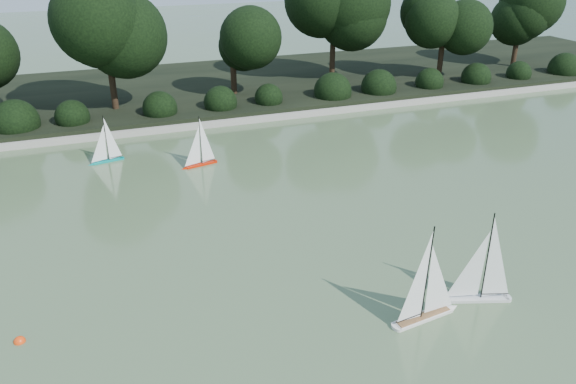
{
  "coord_description": "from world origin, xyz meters",
  "views": [
    {
      "loc": [
        -3.79,
        -7.1,
        5.38
      ],
      "look_at": [
        -0.34,
        2.34,
        0.7
      ],
      "focal_mm": 35.0,
      "sensor_mm": 36.0,
      "label": 1
    }
  ],
  "objects": [
    {
      "name": "shrub_hedge",
      "position": [
        0.0,
        9.9,
        0.45
      ],
      "size": [
        29.1,
        1.1,
        1.1
      ],
      "color": "black",
      "rests_on": "ground"
    },
    {
      "name": "race_buoy",
      "position": [
        -5.23,
        0.27,
        0.0
      ],
      "size": [
        0.17,
        0.17,
        0.17
      ],
      "primitive_type": "sphere",
      "color": "#FD410D",
      "rests_on": "ground"
    },
    {
      "name": "far_bank",
      "position": [
        0.0,
        13.0,
        0.15
      ],
      "size": [
        40.0,
        8.0,
        0.3
      ],
      "primitive_type": "cube",
      "color": "black",
      "rests_on": "ground"
    },
    {
      "name": "sailboat_white_b",
      "position": [
        0.64,
        -1.26,
        0.27
      ],
      "size": [
        1.28,
        0.37,
        1.74
      ],
      "color": "silver",
      "rests_on": "ground"
    },
    {
      "name": "tree_line",
      "position": [
        1.23,
        11.44,
        2.64
      ],
      "size": [
        26.31,
        3.93,
        4.39
      ],
      "color": "black",
      "rests_on": "ground"
    },
    {
      "name": "ground",
      "position": [
        0.0,
        0.0,
        0.0
      ],
      "size": [
        80.0,
        80.0,
        0.0
      ],
      "primitive_type": "plane",
      "color": "#3C4F2F",
      "rests_on": "ground"
    },
    {
      "name": "sailboat_orange",
      "position": [
        -1.41,
        6.01,
        0.21
      ],
      "size": [
        0.99,
        0.37,
        1.36
      ],
      "color": "red",
      "rests_on": "ground"
    },
    {
      "name": "sailboat_teal",
      "position": [
        -3.6,
        7.08,
        0.2
      ],
      "size": [
        0.94,
        0.34,
        1.29
      ],
      "color": "#01867F",
      "rests_on": "ground"
    },
    {
      "name": "pond_coping",
      "position": [
        0.0,
        9.0,
        0.09
      ],
      "size": [
        40.0,
        0.35,
        0.18
      ],
      "primitive_type": "cube",
      "color": "gray",
      "rests_on": "ground"
    },
    {
      "name": "sailboat_white_a",
      "position": [
        1.54,
        -1.13,
        0.26
      ],
      "size": [
        1.19,
        0.54,
        1.65
      ],
      "color": "silver",
      "rests_on": "ground"
    }
  ]
}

